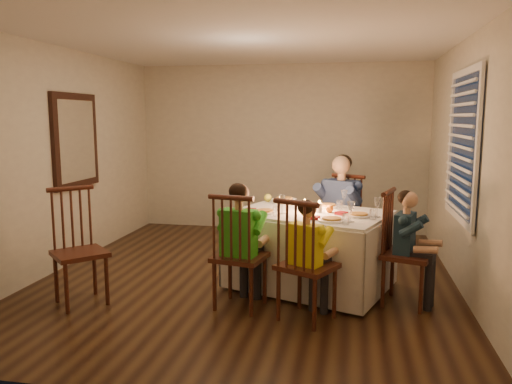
% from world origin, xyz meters
% --- Properties ---
extents(ground, '(5.00, 5.00, 0.00)m').
position_xyz_m(ground, '(0.00, 0.00, 0.00)').
color(ground, black).
rests_on(ground, ground).
extents(wall_left, '(0.02, 5.00, 2.60)m').
position_xyz_m(wall_left, '(-2.25, 0.00, 1.30)').
color(wall_left, '#BCB4A1').
rests_on(wall_left, ground).
extents(wall_right, '(0.02, 5.00, 2.60)m').
position_xyz_m(wall_right, '(2.25, 0.00, 1.30)').
color(wall_right, '#BCB4A1').
rests_on(wall_right, ground).
extents(wall_back, '(4.50, 0.02, 2.60)m').
position_xyz_m(wall_back, '(0.00, 2.50, 1.30)').
color(wall_back, '#BCB4A1').
rests_on(wall_back, ground).
extents(ceiling, '(5.00, 5.00, 0.00)m').
position_xyz_m(ceiling, '(0.00, 0.00, 2.60)').
color(ceiling, white).
rests_on(ceiling, wall_back).
extents(dining_table, '(1.84, 1.57, 0.78)m').
position_xyz_m(dining_table, '(0.71, -0.18, 0.58)').
color(dining_table, white).
rests_on(dining_table, ground).
extents(chair_adult, '(0.60, 0.59, 1.10)m').
position_xyz_m(chair_adult, '(0.99, 0.61, 0.00)').
color(chair_adult, '#3E1D10').
rests_on(chair_adult, ground).
extents(chair_near_left, '(0.53, 0.51, 1.10)m').
position_xyz_m(chair_near_left, '(0.11, -0.88, 0.00)').
color(chair_near_left, '#3E1D10').
rests_on(chair_near_left, ground).
extents(chair_near_right, '(0.60, 0.59, 1.10)m').
position_xyz_m(chair_near_right, '(0.76, -1.05, 0.00)').
color(chair_near_right, '#3E1D10').
rests_on(chair_near_right, ground).
extents(chair_end, '(0.55, 0.56, 1.10)m').
position_xyz_m(chair_end, '(1.66, -0.50, 0.00)').
color(chair_end, '#3E1D10').
rests_on(chair_end, ground).
extents(chair_extra, '(0.64, 0.64, 1.13)m').
position_xyz_m(chair_extra, '(-1.41, -1.08, 0.00)').
color(chair_extra, '#3E1D10').
rests_on(chair_extra, ground).
extents(adult, '(0.67, 0.65, 1.35)m').
position_xyz_m(adult, '(0.99, 0.61, 0.00)').
color(adult, navy).
rests_on(adult, ground).
extents(child_green, '(0.49, 0.46, 1.19)m').
position_xyz_m(child_green, '(0.11, -0.88, 0.00)').
color(child_green, green).
rests_on(child_green, ground).
extents(child_yellow, '(0.47, 0.46, 1.08)m').
position_xyz_m(child_yellow, '(0.76, -1.05, 0.00)').
color(child_yellow, yellow).
rests_on(child_yellow, ground).
extents(child_teal, '(0.44, 0.46, 1.11)m').
position_xyz_m(child_teal, '(1.66, -0.50, 0.00)').
color(child_teal, '#1A3042').
rests_on(child_teal, ground).
extents(setting_adult, '(0.33, 0.33, 0.02)m').
position_xyz_m(setting_adult, '(0.87, 0.13, 0.82)').
color(setting_adult, white).
rests_on(setting_adult, dining_table).
extents(setting_green, '(0.33, 0.33, 0.02)m').
position_xyz_m(setting_green, '(0.25, -0.34, 0.82)').
color(setting_green, white).
rests_on(setting_green, dining_table).
extents(setting_yellow, '(0.33, 0.33, 0.02)m').
position_xyz_m(setting_yellow, '(0.95, -0.62, 0.82)').
color(setting_yellow, white).
rests_on(setting_yellow, dining_table).
extents(setting_teal, '(0.33, 0.33, 0.02)m').
position_xyz_m(setting_teal, '(1.20, -0.33, 0.82)').
color(setting_teal, white).
rests_on(setting_teal, dining_table).
extents(candle_left, '(0.06, 0.06, 0.10)m').
position_xyz_m(candle_left, '(0.65, -0.15, 0.86)').
color(candle_left, white).
rests_on(candle_left, dining_table).
extents(candle_right, '(0.06, 0.06, 0.10)m').
position_xyz_m(candle_right, '(0.80, -0.21, 0.86)').
color(candle_right, white).
rests_on(candle_right, dining_table).
extents(squash, '(0.09, 0.09, 0.09)m').
position_xyz_m(squash, '(0.16, 0.36, 0.86)').
color(squash, '#FFFB43').
rests_on(squash, dining_table).
extents(orange_fruit, '(0.08, 0.08, 0.08)m').
position_xyz_m(orange_fruit, '(0.90, -0.19, 0.85)').
color(orange_fruit, orange).
rests_on(orange_fruit, dining_table).
extents(serving_bowl, '(0.34, 0.34, 0.06)m').
position_xyz_m(serving_bowl, '(0.37, 0.26, 0.84)').
color(serving_bowl, white).
rests_on(serving_bowl, dining_table).
extents(wall_mirror, '(0.06, 0.95, 1.15)m').
position_xyz_m(wall_mirror, '(-2.22, 0.30, 1.50)').
color(wall_mirror, black).
rests_on(wall_mirror, wall_left).
extents(window_blinds, '(0.07, 1.34, 1.54)m').
position_xyz_m(window_blinds, '(2.21, 0.10, 1.50)').
color(window_blinds, black).
rests_on(window_blinds, wall_right).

